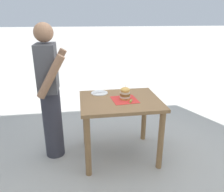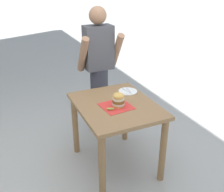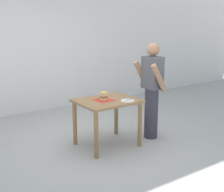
{
  "view_description": "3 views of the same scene",
  "coord_description": "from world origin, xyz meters",
  "px_view_note": "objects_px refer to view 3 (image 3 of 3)",
  "views": [
    {
      "loc": [
        -2.45,
        0.48,
        1.75
      ],
      "look_at": [
        0.0,
        0.1,
        0.84
      ],
      "focal_mm": 35.0,
      "sensor_mm": 36.0,
      "label": 1
    },
    {
      "loc": [
        -1.05,
        -2.23,
        2.02
      ],
      "look_at": [
        0.0,
        0.1,
        0.84
      ],
      "focal_mm": 42.0,
      "sensor_mm": 36.0,
      "label": 2
    },
    {
      "loc": [
        4.11,
        -2.75,
        2.06
      ],
      "look_at": [
        0.0,
        0.1,
        0.84
      ],
      "focal_mm": 50.0,
      "sensor_mm": 36.0,
      "label": 3
    }
  ],
  "objects_px": {
    "patio_table": "(107,108)",
    "pickle_spear": "(98,98)",
    "sandwich": "(104,96)",
    "parked_car_near_curb": "(217,52)",
    "diner_across_table": "(152,89)",
    "side_plate_with_forks": "(128,101)"
  },
  "relations": [
    {
      "from": "patio_table",
      "to": "pickle_spear",
      "type": "xyz_separation_m",
      "value": [
        -0.11,
        -0.11,
        0.16
      ]
    },
    {
      "from": "pickle_spear",
      "to": "sandwich",
      "type": "bearing_deg",
      "value": 22.57
    },
    {
      "from": "parked_car_near_curb",
      "to": "sandwich",
      "type": "bearing_deg",
      "value": -63.21
    },
    {
      "from": "sandwich",
      "to": "diner_across_table",
      "type": "height_order",
      "value": "diner_across_table"
    },
    {
      "from": "side_plate_with_forks",
      "to": "diner_across_table",
      "type": "bearing_deg",
      "value": 100.45
    },
    {
      "from": "pickle_spear",
      "to": "parked_car_near_curb",
      "type": "xyz_separation_m",
      "value": [
        -4.34,
        8.87,
        -0.08
      ]
    },
    {
      "from": "side_plate_with_forks",
      "to": "sandwich",
      "type": "bearing_deg",
      "value": -131.65
    },
    {
      "from": "sandwich",
      "to": "parked_car_near_curb",
      "type": "relative_size",
      "value": 0.04
    },
    {
      "from": "sandwich",
      "to": "diner_across_table",
      "type": "relative_size",
      "value": 0.11
    },
    {
      "from": "patio_table",
      "to": "side_plate_with_forks",
      "type": "height_order",
      "value": "side_plate_with_forks"
    },
    {
      "from": "sandwich",
      "to": "pickle_spear",
      "type": "xyz_separation_m",
      "value": [
        -0.11,
        -0.05,
        -0.06
      ]
    },
    {
      "from": "patio_table",
      "to": "pickle_spear",
      "type": "relative_size",
      "value": 13.67
    },
    {
      "from": "pickle_spear",
      "to": "parked_car_near_curb",
      "type": "relative_size",
      "value": 0.02
    },
    {
      "from": "patio_table",
      "to": "sandwich",
      "type": "bearing_deg",
      "value": -88.94
    },
    {
      "from": "diner_across_table",
      "to": "side_plate_with_forks",
      "type": "bearing_deg",
      "value": -79.55
    },
    {
      "from": "side_plate_with_forks",
      "to": "parked_car_near_curb",
      "type": "bearing_deg",
      "value": 118.91
    },
    {
      "from": "pickle_spear",
      "to": "diner_across_table",
      "type": "distance_m",
      "value": 0.99
    },
    {
      "from": "parked_car_near_curb",
      "to": "patio_table",
      "type": "bearing_deg",
      "value": -63.06
    },
    {
      "from": "patio_table",
      "to": "sandwich",
      "type": "distance_m",
      "value": 0.23
    },
    {
      "from": "diner_across_table",
      "to": "parked_car_near_curb",
      "type": "height_order",
      "value": "diner_across_table"
    },
    {
      "from": "diner_across_table",
      "to": "parked_car_near_curb",
      "type": "relative_size",
      "value": 0.4
    },
    {
      "from": "diner_across_table",
      "to": "pickle_spear",
      "type": "bearing_deg",
      "value": -105.12
    }
  ]
}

